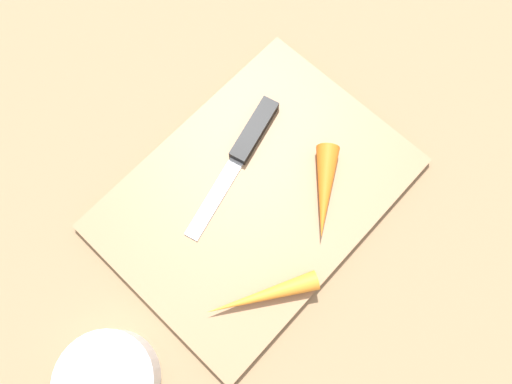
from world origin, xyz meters
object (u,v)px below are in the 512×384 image
object	(u,v)px
cutting_board	(256,193)
carrot_long	(262,296)
knife	(249,139)
carrot_short	(325,191)
small_bowl	(108,381)

from	to	relation	value
cutting_board	carrot_long	size ratio (longest dim) A/B	2.82
knife	carrot_short	size ratio (longest dim) A/B	1.79
carrot_short	small_bowl	bearing A→B (deg)	-42.12
cutting_board	carrot_long	bearing A→B (deg)	46.32
knife	small_bowl	distance (m)	0.32
cutting_board	knife	distance (m)	0.07
knife	carrot_short	distance (m)	0.11
cutting_board	small_bowl	xyz separation A→B (m)	(0.26, 0.03, 0.01)
cutting_board	knife	world-z (taller)	knife
carrot_short	carrot_long	size ratio (longest dim) A/B	0.87
carrot_short	cutting_board	bearing A→B (deg)	-85.69
carrot_long	cutting_board	bearing A→B (deg)	-103.01
knife	small_bowl	bearing A→B (deg)	0.86
carrot_short	small_bowl	distance (m)	0.32
knife	small_bowl	size ratio (longest dim) A/B	1.90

